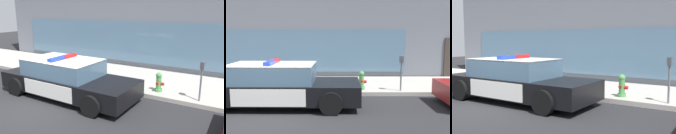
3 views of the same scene
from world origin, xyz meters
TOP-DOWN VIEW (x-y plane):
  - ground at (0.00, 0.00)m, footprint 48.00×48.00m
  - sidewalk at (0.00, 4.16)m, footprint 48.00×3.51m
  - police_cruiser at (0.15, 1.13)m, footprint 5.20×2.17m
  - fire_hydrant at (3.03, 2.91)m, footprint 0.34×0.39m
  - parking_meter at (4.52, 2.70)m, footprint 0.12×0.18m

SIDE VIEW (x-z plane):
  - ground at x=0.00m, z-range 0.00..0.00m
  - sidewalk at x=0.00m, z-range 0.00..0.15m
  - fire_hydrant at x=3.03m, z-range 0.14..0.86m
  - police_cruiser at x=0.15m, z-range -0.07..1.43m
  - parking_meter at x=4.52m, z-range 0.41..1.75m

